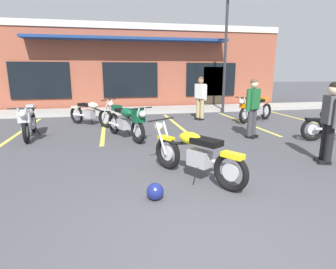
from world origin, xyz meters
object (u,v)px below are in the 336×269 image
at_px(motorcycle_black_cruiser, 28,120).
at_px(person_in_black_shirt, 253,105).
at_px(motorcycle_orange_scrambler, 255,108).
at_px(motorcycle_red_sportbike, 91,113).
at_px(motorcycle_green_cafe_racer, 127,121).
at_px(person_by_back_row, 200,96).
at_px(helmet_on_pavement, 155,191).
at_px(parking_lot_lamp_post, 227,32).
at_px(person_in_shorts_foreground, 330,118).
at_px(motorcycle_foreground_classic, 195,154).

distance_m(motorcycle_black_cruiser, person_in_black_shirt, 6.36).
distance_m(motorcycle_orange_scrambler, person_in_black_shirt, 2.74).
height_order(motorcycle_red_sportbike, motorcycle_orange_scrambler, same).
bearing_deg(motorcycle_green_cafe_racer, person_by_back_row, 41.11).
distance_m(motorcycle_orange_scrambler, helmet_on_pavement, 7.37).
relative_size(motorcycle_red_sportbike, person_in_black_shirt, 1.01).
distance_m(motorcycle_green_cafe_racer, helmet_on_pavement, 3.90).
height_order(motorcycle_black_cruiser, parking_lot_lamp_post, parking_lot_lamp_post).
bearing_deg(person_in_shorts_foreground, motorcycle_foreground_classic, -174.82).
distance_m(motorcycle_black_cruiser, motorcycle_green_cafe_racer, 2.79).
height_order(motorcycle_red_sportbike, person_by_back_row, person_by_back_row).
height_order(motorcycle_red_sportbike, person_in_black_shirt, person_in_black_shirt).
bearing_deg(motorcycle_red_sportbike, person_by_back_row, 5.11).
distance_m(motorcycle_foreground_classic, motorcycle_black_cruiser, 5.36).
height_order(person_in_black_shirt, parking_lot_lamp_post, parking_lot_lamp_post).
height_order(motorcycle_orange_scrambler, helmet_on_pavement, motorcycle_orange_scrambler).
bearing_deg(person_in_black_shirt, motorcycle_foreground_classic, -133.45).
bearing_deg(person_by_back_row, motorcycle_black_cruiser, -160.99).
bearing_deg(motorcycle_red_sportbike, person_in_black_shirt, -31.22).
bearing_deg(motorcycle_green_cafe_racer, motorcycle_orange_scrambler, 20.11).
bearing_deg(motorcycle_foreground_classic, person_in_shorts_foreground, 5.18).
bearing_deg(motorcycle_red_sportbike, motorcycle_orange_scrambler, -4.50).
bearing_deg(motorcycle_black_cruiser, motorcycle_orange_scrambler, 8.47).
bearing_deg(person_in_black_shirt, person_by_back_row, 99.01).
distance_m(motorcycle_red_sportbike, motorcycle_black_cruiser, 2.27).
height_order(motorcycle_foreground_classic, person_by_back_row, person_by_back_row).
relative_size(motorcycle_foreground_classic, motorcycle_green_cafe_racer, 0.94).
bearing_deg(motorcycle_orange_scrambler, person_in_shorts_foreground, -101.51).
bearing_deg(parking_lot_lamp_post, motorcycle_black_cruiser, -154.72).
distance_m(motorcycle_black_cruiser, parking_lot_lamp_post, 8.67).
relative_size(motorcycle_orange_scrambler, person_by_back_row, 1.14).
height_order(motorcycle_green_cafe_racer, person_in_shorts_foreground, person_in_shorts_foreground).
bearing_deg(motorcycle_black_cruiser, motorcycle_red_sportbike, 45.11).
bearing_deg(motorcycle_foreground_classic, motorcycle_red_sportbike, 111.29).
relative_size(motorcycle_black_cruiser, person_by_back_row, 1.26).
height_order(motorcycle_black_cruiser, person_in_shorts_foreground, person_in_shorts_foreground).
xyz_separation_m(motorcycle_red_sportbike, motorcycle_black_cruiser, (-1.60, -1.60, 0.07)).
xyz_separation_m(motorcycle_red_sportbike, person_by_back_row, (4.13, 0.37, 0.49)).
distance_m(helmet_on_pavement, parking_lot_lamp_post, 9.77).
height_order(person_in_shorts_foreground, helmet_on_pavement, person_in_shorts_foreground).
height_order(motorcycle_foreground_classic, person_in_shorts_foreground, person_in_shorts_foreground).
relative_size(motorcycle_green_cafe_racer, person_by_back_row, 1.17).
bearing_deg(person_by_back_row, motorcycle_red_sportbike, -174.89).
relative_size(motorcycle_red_sportbike, motorcycle_green_cafe_racer, 0.86).
xyz_separation_m(motorcycle_green_cafe_racer, person_by_back_row, (3.01, 2.63, 0.42)).
bearing_deg(motorcycle_green_cafe_racer, motorcycle_black_cruiser, 166.40).
bearing_deg(motorcycle_foreground_classic, motorcycle_black_cruiser, 134.04).
bearing_deg(helmet_on_pavement, person_in_shorts_foreground, 14.25).
relative_size(motorcycle_red_sportbike, motorcycle_orange_scrambler, 0.88).
relative_size(motorcycle_foreground_classic, helmet_on_pavement, 7.14).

